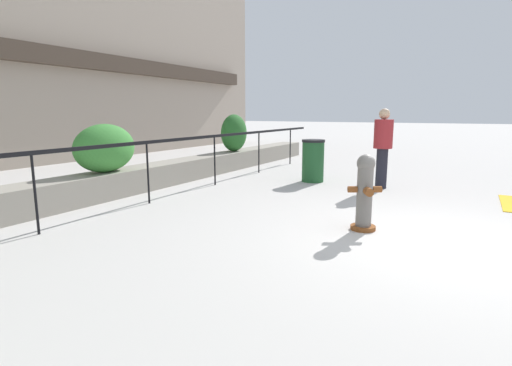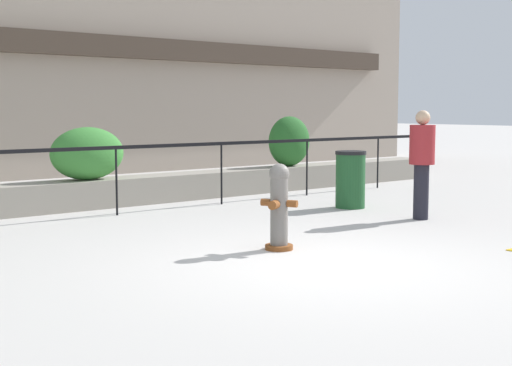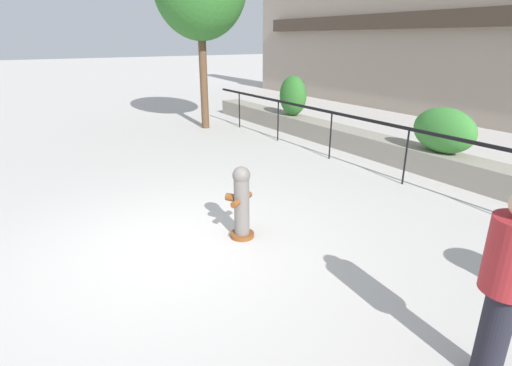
{
  "view_description": "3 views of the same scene",
  "coord_description": "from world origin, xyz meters",
  "px_view_note": "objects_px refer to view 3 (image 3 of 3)",
  "views": [
    {
      "loc": [
        -5.36,
        -0.24,
        1.66
      ],
      "look_at": [
        -0.12,
        2.6,
        0.59
      ],
      "focal_mm": 28.0,
      "sensor_mm": 36.0,
      "label": 1
    },
    {
      "loc": [
        -5.55,
        -5.61,
        1.76
      ],
      "look_at": [
        -0.02,
        1.22,
        0.84
      ],
      "focal_mm": 50.0,
      "sensor_mm": 36.0,
      "label": 2
    },
    {
      "loc": [
        4.74,
        -1.63,
        2.75
      ],
      "look_at": [
        0.15,
        1.31,
        0.77
      ],
      "focal_mm": 28.0,
      "sensor_mm": 36.0,
      "label": 3
    }
  ],
  "objects_px": {
    "fire_hydrant": "(241,202)",
    "pedestrian": "(508,279)",
    "hedge_bush_1": "(444,130)",
    "hedge_bush_0": "(293,96)"
  },
  "relations": [
    {
      "from": "fire_hydrant",
      "to": "hedge_bush_1",
      "type": "bearing_deg",
      "value": 92.0
    },
    {
      "from": "hedge_bush_1",
      "to": "fire_hydrant",
      "type": "relative_size",
      "value": 1.27
    },
    {
      "from": "hedge_bush_1",
      "to": "fire_hydrant",
      "type": "bearing_deg",
      "value": -88.0
    },
    {
      "from": "fire_hydrant",
      "to": "pedestrian",
      "type": "distance_m",
      "value": 3.41
    },
    {
      "from": "fire_hydrant",
      "to": "pedestrian",
      "type": "relative_size",
      "value": 0.62
    },
    {
      "from": "fire_hydrant",
      "to": "hedge_bush_0",
      "type": "bearing_deg",
      "value": 136.61
    },
    {
      "from": "hedge_bush_0",
      "to": "fire_hydrant",
      "type": "bearing_deg",
      "value": -43.39
    },
    {
      "from": "hedge_bush_1",
      "to": "fire_hydrant",
      "type": "xyz_separation_m",
      "value": [
        0.17,
        -4.97,
        -0.41
      ]
    },
    {
      "from": "hedge_bush_0",
      "to": "fire_hydrant",
      "type": "distance_m",
      "value": 7.25
    },
    {
      "from": "hedge_bush_1",
      "to": "fire_hydrant",
      "type": "height_order",
      "value": "hedge_bush_1"
    }
  ]
}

